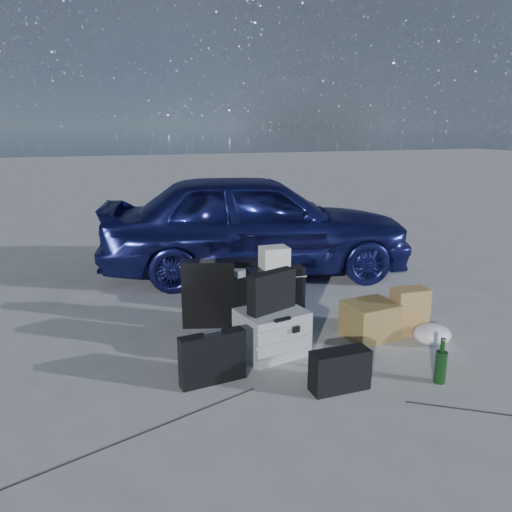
{
  "coord_description": "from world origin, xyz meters",
  "views": [
    {
      "loc": [
        -1.73,
        -3.2,
        1.79
      ],
      "look_at": [
        -0.24,
        0.85,
        0.67
      ],
      "focal_mm": 35.0,
      "sensor_mm": 36.0,
      "label": 1
    }
  ],
  "objects_px": {
    "suitcase_left": "(208,293)",
    "green_bottle": "(441,361)",
    "suitcase_right": "(275,300)",
    "cardboard_box": "(370,320)",
    "car": "(256,223)",
    "duffel_bag": "(243,288)",
    "briefcase": "(213,358)",
    "pelican_case": "(272,332)"
  },
  "relations": [
    {
      "from": "pelican_case",
      "to": "cardboard_box",
      "type": "distance_m",
      "value": 0.93
    },
    {
      "from": "car",
      "to": "briefcase",
      "type": "bearing_deg",
      "value": 166.13
    },
    {
      "from": "green_bottle",
      "to": "suitcase_right",
      "type": "bearing_deg",
      "value": 120.76
    },
    {
      "from": "briefcase",
      "to": "cardboard_box",
      "type": "distance_m",
      "value": 1.54
    },
    {
      "from": "suitcase_left",
      "to": "green_bottle",
      "type": "xyz_separation_m",
      "value": [
        1.28,
        -1.61,
        -0.15
      ]
    },
    {
      "from": "suitcase_right",
      "to": "cardboard_box",
      "type": "relative_size",
      "value": 1.44
    },
    {
      "from": "pelican_case",
      "to": "suitcase_left",
      "type": "distance_m",
      "value": 0.82
    },
    {
      "from": "pelican_case",
      "to": "cardboard_box",
      "type": "bearing_deg",
      "value": -9.77
    },
    {
      "from": "car",
      "to": "suitcase_left",
      "type": "relative_size",
      "value": 6.03
    },
    {
      "from": "suitcase_left",
      "to": "pelican_case",
      "type": "bearing_deg",
      "value": -48.74
    },
    {
      "from": "suitcase_right",
      "to": "pelican_case",
      "type": "bearing_deg",
      "value": -111.06
    },
    {
      "from": "car",
      "to": "pelican_case",
      "type": "bearing_deg",
      "value": 175.61
    },
    {
      "from": "briefcase",
      "to": "green_bottle",
      "type": "bearing_deg",
      "value": -26.23
    },
    {
      "from": "briefcase",
      "to": "duffel_bag",
      "type": "bearing_deg",
      "value": 57.88
    },
    {
      "from": "suitcase_left",
      "to": "suitcase_right",
      "type": "xyz_separation_m",
      "value": [
        0.52,
        -0.34,
        -0.01
      ]
    },
    {
      "from": "briefcase",
      "to": "suitcase_right",
      "type": "xyz_separation_m",
      "value": [
        0.77,
        0.7,
        0.11
      ]
    },
    {
      "from": "pelican_case",
      "to": "briefcase",
      "type": "height_order",
      "value": "briefcase"
    },
    {
      "from": "cardboard_box",
      "to": "green_bottle",
      "type": "bearing_deg",
      "value": -88.25
    },
    {
      "from": "briefcase",
      "to": "suitcase_right",
      "type": "bearing_deg",
      "value": 36.42
    },
    {
      "from": "briefcase",
      "to": "suitcase_right",
      "type": "distance_m",
      "value": 1.05
    },
    {
      "from": "pelican_case",
      "to": "briefcase",
      "type": "bearing_deg",
      "value": -163.04
    },
    {
      "from": "cardboard_box",
      "to": "green_bottle",
      "type": "xyz_separation_m",
      "value": [
        0.03,
        -0.88,
        0.01
      ]
    },
    {
      "from": "car",
      "to": "green_bottle",
      "type": "height_order",
      "value": "car"
    },
    {
      "from": "pelican_case",
      "to": "suitcase_right",
      "type": "xyz_separation_m",
      "value": [
        0.2,
        0.41,
        0.11
      ]
    },
    {
      "from": "suitcase_left",
      "to": "green_bottle",
      "type": "distance_m",
      "value": 2.06
    },
    {
      "from": "green_bottle",
      "to": "cardboard_box",
      "type": "bearing_deg",
      "value": 91.75
    },
    {
      "from": "car",
      "to": "cardboard_box",
      "type": "bearing_deg",
      "value": -160.92
    },
    {
      "from": "car",
      "to": "green_bottle",
      "type": "relative_size",
      "value": 11.42
    },
    {
      "from": "car",
      "to": "briefcase",
      "type": "relative_size",
      "value": 7.75
    },
    {
      "from": "suitcase_right",
      "to": "duffel_bag",
      "type": "bearing_deg",
      "value": 97.2
    },
    {
      "from": "car",
      "to": "duffel_bag",
      "type": "distance_m",
      "value": 1.23
    },
    {
      "from": "suitcase_right",
      "to": "cardboard_box",
      "type": "distance_m",
      "value": 0.84
    },
    {
      "from": "car",
      "to": "duffel_bag",
      "type": "height_order",
      "value": "car"
    },
    {
      "from": "briefcase",
      "to": "duffel_bag",
      "type": "relative_size",
      "value": 0.72
    },
    {
      "from": "pelican_case",
      "to": "suitcase_left",
      "type": "bearing_deg",
      "value": 103.11
    },
    {
      "from": "suitcase_left",
      "to": "duffel_bag",
      "type": "height_order",
      "value": "suitcase_left"
    },
    {
      "from": "pelican_case",
      "to": "briefcase",
      "type": "distance_m",
      "value": 0.65
    },
    {
      "from": "pelican_case",
      "to": "duffel_bag",
      "type": "bearing_deg",
      "value": 71.67
    },
    {
      "from": "suitcase_left",
      "to": "cardboard_box",
      "type": "bearing_deg",
      "value": -12.65
    },
    {
      "from": "suitcase_left",
      "to": "green_bottle",
      "type": "relative_size",
      "value": 1.9
    },
    {
      "from": "pelican_case",
      "to": "suitcase_right",
      "type": "height_order",
      "value": "suitcase_right"
    },
    {
      "from": "pelican_case",
      "to": "car",
      "type": "bearing_deg",
      "value": 62.56
    }
  ]
}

